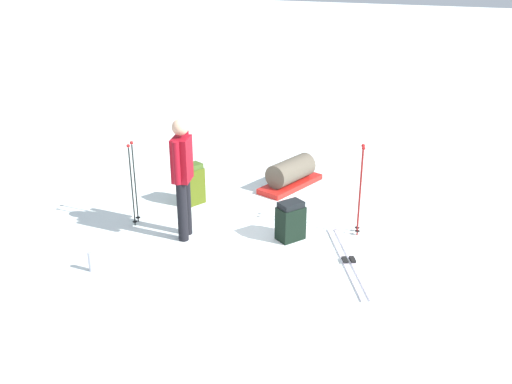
{
  "coord_description": "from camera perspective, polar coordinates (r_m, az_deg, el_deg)",
  "views": [
    {
      "loc": [
        6.55,
        2.93,
        3.69
      ],
      "look_at": [
        0.0,
        0.0,
        0.7
      ],
      "focal_mm": 40.41,
      "sensor_mm": 36.0,
      "label": 1
    }
  ],
  "objects": [
    {
      "name": "ski_pair_near",
      "position": [
        7.57,
        9.16,
        -6.78
      ],
      "size": [
        1.7,
        1.07,
        0.05
      ],
      "color": "silver",
      "rests_on": "ground_plane"
    },
    {
      "name": "ground_plane",
      "position": [
        8.07,
        0.0,
        -4.59
      ],
      "size": [
        80.0,
        80.0,
        0.0
      ],
      "primitive_type": "plane",
      "color": "white"
    },
    {
      "name": "ski_poles_planted_near",
      "position": [
        8.41,
        -12.08,
        1.23
      ],
      "size": [
        0.21,
        0.11,
        1.25
      ],
      "color": "black",
      "rests_on": "ground_plane"
    },
    {
      "name": "ski_poles_planted_far",
      "position": [
        8.04,
        10.3,
        0.62
      ],
      "size": [
        0.17,
        0.1,
        1.31
      ],
      "color": "maroon",
      "rests_on": "ground_plane"
    },
    {
      "name": "gear_sled",
      "position": [
        9.76,
        3.46,
        1.78
      ],
      "size": [
        1.35,
        0.78,
        0.49
      ],
      "color": "red",
      "rests_on": "ground_plane"
    },
    {
      "name": "backpack_bright",
      "position": [
        9.09,
        -6.33,
        0.74
      ],
      "size": [
        0.41,
        0.34,
        0.66
      ],
      "color": "#465512",
      "rests_on": "ground_plane"
    },
    {
      "name": "skier_standing",
      "position": [
        7.79,
        -7.3,
        1.88
      ],
      "size": [
        0.55,
        0.3,
        1.7
      ],
      "color": "black",
      "rests_on": "ground_plane"
    },
    {
      "name": "backpack_large_dark",
      "position": [
        7.94,
        3.44,
        -2.89
      ],
      "size": [
        0.44,
        0.4,
        0.56
      ],
      "color": "black",
      "rests_on": "ground_plane"
    },
    {
      "name": "thermos_bottle",
      "position": [
        7.51,
        -16.02,
        -6.65
      ],
      "size": [
        0.07,
        0.07,
        0.26
      ],
      "primitive_type": "cylinder",
      "color": "#AEB0C0",
      "rests_on": "ground_plane"
    }
  ]
}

